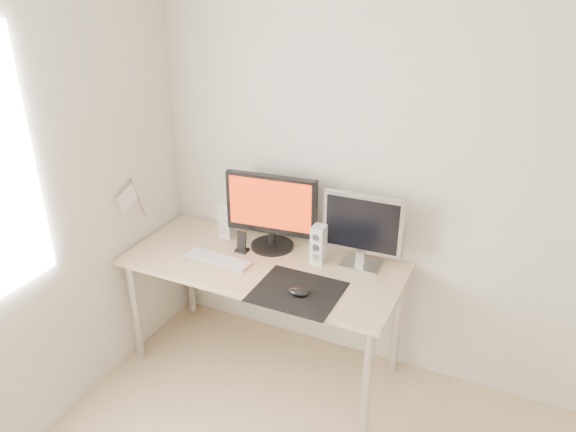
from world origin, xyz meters
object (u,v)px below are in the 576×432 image
(desk, at_px, (263,274))
(main_monitor, at_px, (271,209))
(second_monitor, at_px, (363,228))
(speaker_right, at_px, (319,245))
(mouse, at_px, (299,292))
(keyboard, at_px, (217,259))
(phone_dock, at_px, (242,246))
(speaker_left, at_px, (227,220))

(desk, bearing_deg, main_monitor, 101.08)
(second_monitor, bearing_deg, speaker_right, -163.21)
(desk, height_order, speaker_right, speaker_right)
(mouse, distance_m, second_monitor, 0.52)
(keyboard, bearing_deg, speaker_right, 22.95)
(keyboard, bearing_deg, phone_dock, 63.28)
(desk, height_order, keyboard, keyboard)
(second_monitor, xyz_separation_m, speaker_right, (-0.23, -0.07, -0.13))
(desk, distance_m, second_monitor, 0.64)
(second_monitor, height_order, phone_dock, second_monitor)
(main_monitor, bearing_deg, second_monitor, 2.55)
(mouse, xyz_separation_m, main_monitor, (-0.36, 0.41, 0.23))
(keyboard, height_order, phone_dock, phone_dock)
(mouse, height_order, desk, mouse)
(desk, height_order, main_monitor, main_monitor)
(second_monitor, bearing_deg, phone_dock, -168.21)
(speaker_left, bearing_deg, keyboard, -70.91)
(keyboard, distance_m, phone_dock, 0.17)
(speaker_left, height_order, phone_dock, speaker_left)
(mouse, distance_m, main_monitor, 0.59)
(second_monitor, relative_size, speaker_left, 1.96)
(second_monitor, xyz_separation_m, speaker_left, (-0.87, -0.01, -0.13))
(speaker_right, bearing_deg, keyboard, -157.05)
(mouse, distance_m, desk, 0.41)
(desk, relative_size, main_monitor, 2.90)
(speaker_right, xyz_separation_m, keyboard, (-0.54, -0.23, -0.11))
(main_monitor, xyz_separation_m, speaker_right, (0.32, -0.05, -0.14))
(main_monitor, relative_size, keyboard, 1.30)
(phone_dock, bearing_deg, desk, -20.51)
(mouse, bearing_deg, keyboard, 166.63)
(mouse, xyz_separation_m, phone_dock, (-0.50, 0.29, 0.02))
(desk, xyz_separation_m, speaker_right, (0.28, 0.14, 0.19))
(second_monitor, distance_m, speaker_right, 0.27)
(mouse, relative_size, speaker_right, 0.51)
(main_monitor, distance_m, speaker_left, 0.34)
(desk, relative_size, speaker_right, 6.95)
(second_monitor, distance_m, keyboard, 0.86)
(keyboard, bearing_deg, mouse, -13.37)
(desk, xyz_separation_m, phone_dock, (-0.18, 0.07, 0.12))
(main_monitor, relative_size, phone_dock, 4.23)
(speaker_right, relative_size, keyboard, 0.54)
(main_monitor, distance_m, second_monitor, 0.55)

